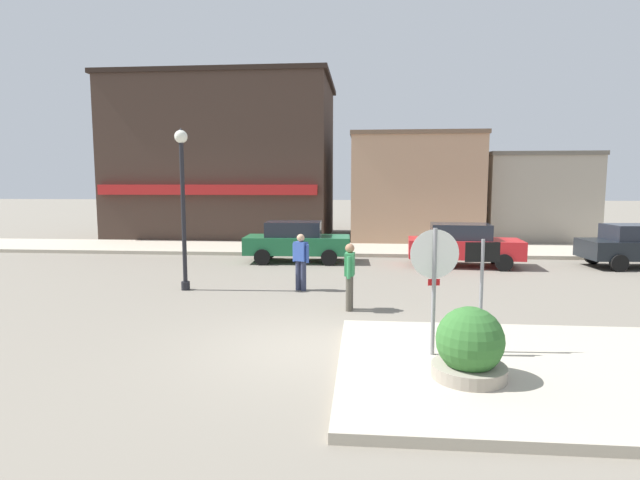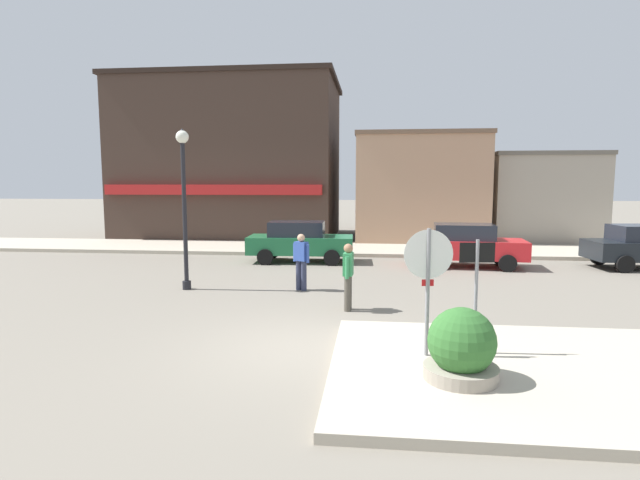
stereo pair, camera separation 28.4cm
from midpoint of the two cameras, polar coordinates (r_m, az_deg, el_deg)
ground_plane at (r=9.41m, az=-0.48°, el=-12.30°), size 160.00×160.00×0.00m
sidewalk_corner at (r=8.82m, az=24.16°, el=-13.68°), size 6.40×4.80×0.15m
kerb_far at (r=22.52m, az=3.52°, el=-1.02°), size 80.00×4.00×0.15m
stop_sign at (r=8.50m, az=13.18°, el=-3.95°), size 0.81×0.13×2.30m
one_way_sign at (r=8.88m, az=18.30°, el=-4.89°), size 0.60×0.10×2.10m
planter at (r=7.85m, az=16.88°, el=-12.15°), size 1.10×1.10×1.23m
lamp_post at (r=14.54m, az=-14.77°, el=6.01°), size 0.36×0.36×4.54m
parked_car_nearest at (r=19.22m, az=-1.91°, el=-0.11°), size 4.06×2.00×1.56m
parked_car_second at (r=18.87m, az=16.84°, el=-0.52°), size 4.11×2.10×1.56m
pedestrian_crossing_near at (r=14.11m, az=-1.59°, el=-2.31°), size 0.53×0.37×1.61m
pedestrian_crossing_far at (r=11.92m, az=3.92°, el=-3.97°), size 0.25×0.56×1.61m
building_corner_shop at (r=29.11m, az=-9.66°, el=9.02°), size 11.96×7.86×8.68m
building_storefront_left_near at (r=27.78m, az=11.27°, el=5.84°), size 6.46×7.90×5.50m
building_storefront_left_mid at (r=29.45m, az=23.32°, el=4.54°), size 5.34×7.04×4.54m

